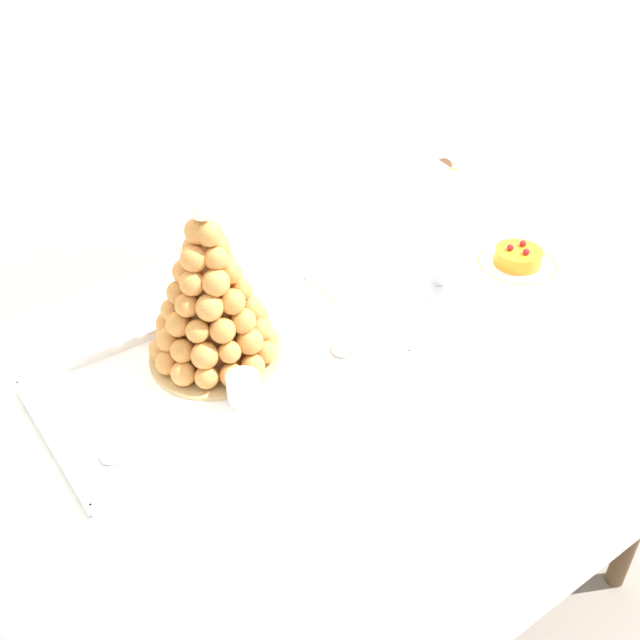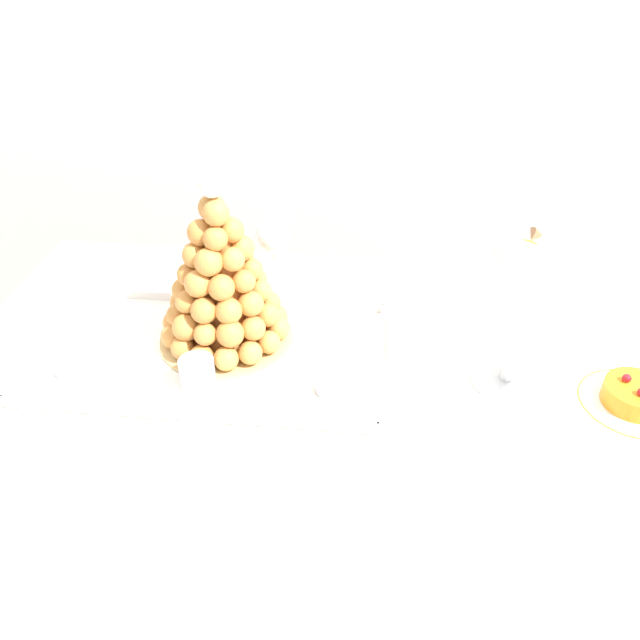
{
  "view_description": "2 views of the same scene",
  "coord_description": "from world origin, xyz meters",
  "px_view_note": "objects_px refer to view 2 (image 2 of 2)",
  "views": [
    {
      "loc": [
        -0.65,
        -0.83,
        1.6
      ],
      "look_at": [
        -0.1,
        -0.06,
        0.91
      ],
      "focal_mm": 41.59,
      "sensor_mm": 36.0,
      "label": 1
    },
    {
      "loc": [
        0.05,
        -0.77,
        1.45
      ],
      "look_at": [
        -0.03,
        -0.01,
        0.91
      ],
      "focal_mm": 35.28,
      "sensor_mm": 36.0,
      "label": 2
    }
  ],
  "objects_px": {
    "dessert_cup_centre": "(331,379)",
    "fruit_tart_plate": "(634,399)",
    "dessert_cup_mid_left": "(198,374)",
    "serving_tray": "(211,354)",
    "wine_glass": "(273,238)",
    "macaron_goblet": "(523,296)",
    "croquembouche": "(221,282)",
    "dessert_cup_left": "(68,361)"
  },
  "relations": [
    {
      "from": "dessert_cup_mid_left",
      "to": "serving_tray",
      "type": "bearing_deg",
      "value": 90.35
    },
    {
      "from": "croquembouche",
      "to": "wine_glass",
      "type": "height_order",
      "value": "croquembouche"
    },
    {
      "from": "serving_tray",
      "to": "dessert_cup_centre",
      "type": "xyz_separation_m",
      "value": [
        0.21,
        -0.07,
        0.02
      ]
    },
    {
      "from": "croquembouche",
      "to": "dessert_cup_centre",
      "type": "xyz_separation_m",
      "value": [
        0.2,
        -0.12,
        -0.1
      ]
    },
    {
      "from": "croquembouche",
      "to": "wine_glass",
      "type": "distance_m",
      "value": 0.19
    },
    {
      "from": "macaron_goblet",
      "to": "wine_glass",
      "type": "relative_size",
      "value": 1.73
    },
    {
      "from": "macaron_goblet",
      "to": "dessert_cup_mid_left",
      "type": "bearing_deg",
      "value": -172.19
    },
    {
      "from": "croquembouche",
      "to": "fruit_tart_plate",
      "type": "bearing_deg",
      "value": -8.15
    },
    {
      "from": "dessert_cup_left",
      "to": "fruit_tart_plate",
      "type": "distance_m",
      "value": 0.91
    },
    {
      "from": "fruit_tart_plate",
      "to": "dessert_cup_left",
      "type": "bearing_deg",
      "value": -178.81
    },
    {
      "from": "macaron_goblet",
      "to": "croquembouche",
      "type": "bearing_deg",
      "value": 173.21
    },
    {
      "from": "dessert_cup_centre",
      "to": "wine_glass",
      "type": "relative_size",
      "value": 0.31
    },
    {
      "from": "dessert_cup_centre",
      "to": "fruit_tart_plate",
      "type": "height_order",
      "value": "dessert_cup_centre"
    },
    {
      "from": "macaron_goblet",
      "to": "fruit_tart_plate",
      "type": "xyz_separation_m",
      "value": [
        0.19,
        -0.04,
        -0.15
      ]
    },
    {
      "from": "fruit_tart_plate",
      "to": "wine_glass",
      "type": "xyz_separation_m",
      "value": [
        -0.61,
        0.28,
        0.1
      ]
    },
    {
      "from": "croquembouche",
      "to": "fruit_tart_plate",
      "type": "distance_m",
      "value": 0.69
    },
    {
      "from": "macaron_goblet",
      "to": "wine_glass",
      "type": "distance_m",
      "value": 0.49
    },
    {
      "from": "dessert_cup_left",
      "to": "fruit_tart_plate",
      "type": "xyz_separation_m",
      "value": [
        0.91,
        0.02,
        -0.02
      ]
    },
    {
      "from": "dessert_cup_mid_left",
      "to": "macaron_goblet",
      "type": "xyz_separation_m",
      "value": [
        0.5,
        0.07,
        0.14
      ]
    },
    {
      "from": "wine_glass",
      "to": "macaron_goblet",
      "type": "bearing_deg",
      "value": -29.46
    },
    {
      "from": "dessert_cup_centre",
      "to": "macaron_goblet",
      "type": "distance_m",
      "value": 0.32
    },
    {
      "from": "serving_tray",
      "to": "dessert_cup_mid_left",
      "type": "bearing_deg",
      "value": -89.65
    },
    {
      "from": "dessert_cup_left",
      "to": "wine_glass",
      "type": "xyz_separation_m",
      "value": [
        0.3,
        0.3,
        0.09
      ]
    },
    {
      "from": "croquembouche",
      "to": "dessert_cup_left",
      "type": "distance_m",
      "value": 0.28
    },
    {
      "from": "croquembouche",
      "to": "fruit_tart_plate",
      "type": "height_order",
      "value": "croquembouche"
    },
    {
      "from": "fruit_tart_plate",
      "to": "croquembouche",
      "type": "bearing_deg",
      "value": 171.85
    },
    {
      "from": "serving_tray",
      "to": "dessert_cup_centre",
      "type": "height_order",
      "value": "dessert_cup_centre"
    },
    {
      "from": "macaron_goblet",
      "to": "wine_glass",
      "type": "xyz_separation_m",
      "value": [
        -0.42,
        0.24,
        -0.05
      ]
    },
    {
      "from": "serving_tray",
      "to": "dessert_cup_centre",
      "type": "distance_m",
      "value": 0.23
    },
    {
      "from": "croquembouche",
      "to": "dessert_cup_left",
      "type": "bearing_deg",
      "value": -154.32
    },
    {
      "from": "croquembouche",
      "to": "macaron_goblet",
      "type": "bearing_deg",
      "value": -6.79
    },
    {
      "from": "serving_tray",
      "to": "fruit_tart_plate",
      "type": "relative_size",
      "value": 3.49
    },
    {
      "from": "serving_tray",
      "to": "wine_glass",
      "type": "xyz_separation_m",
      "value": [
        0.08,
        0.22,
        0.11
      ]
    },
    {
      "from": "serving_tray",
      "to": "dessert_cup_mid_left",
      "type": "relative_size",
      "value": 10.51
    },
    {
      "from": "dessert_cup_mid_left",
      "to": "fruit_tart_plate",
      "type": "xyz_separation_m",
      "value": [
        0.69,
        0.03,
        -0.02
      ]
    },
    {
      "from": "macaron_goblet",
      "to": "fruit_tart_plate",
      "type": "distance_m",
      "value": 0.25
    },
    {
      "from": "dessert_cup_left",
      "to": "dessert_cup_mid_left",
      "type": "relative_size",
      "value": 0.87
    },
    {
      "from": "dessert_cup_left",
      "to": "wine_glass",
      "type": "bearing_deg",
      "value": 44.87
    },
    {
      "from": "dessert_cup_mid_left",
      "to": "dessert_cup_centre",
      "type": "height_order",
      "value": "dessert_cup_mid_left"
    },
    {
      "from": "serving_tray",
      "to": "wine_glass",
      "type": "distance_m",
      "value": 0.26
    },
    {
      "from": "dessert_cup_centre",
      "to": "dessert_cup_left",
      "type": "bearing_deg",
      "value": 179.87
    },
    {
      "from": "dessert_cup_mid_left",
      "to": "dessert_cup_centre",
      "type": "bearing_deg",
      "value": 2.51
    }
  ]
}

